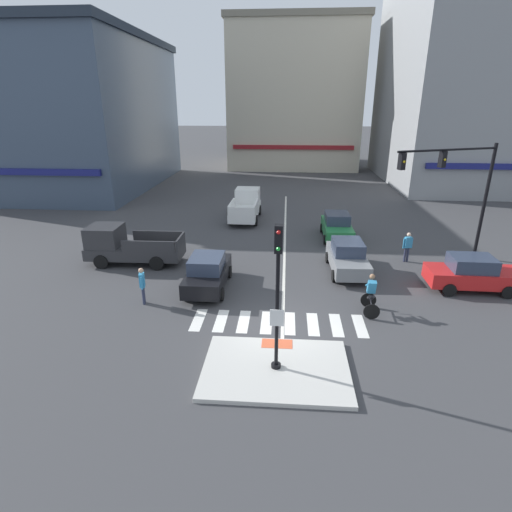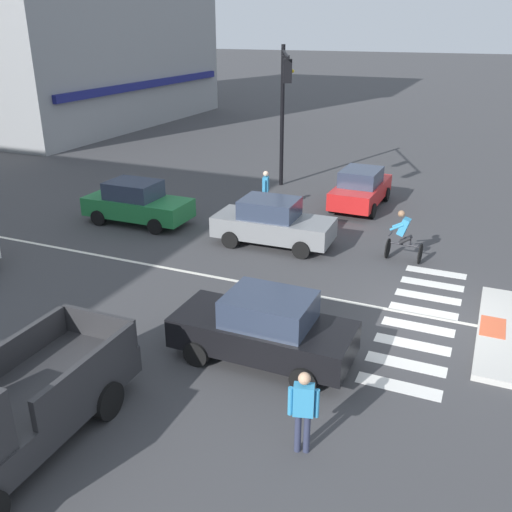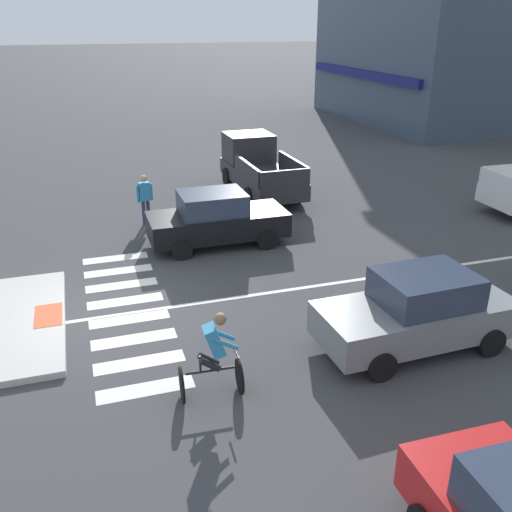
{
  "view_description": "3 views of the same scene",
  "coord_description": "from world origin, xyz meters",
  "px_view_note": "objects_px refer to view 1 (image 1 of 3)",
  "views": [
    {
      "loc": [
        0.18,
        -13.88,
        8.23
      ],
      "look_at": [
        -1.09,
        3.1,
        1.81
      ],
      "focal_mm": 28.5,
      "sensor_mm": 36.0,
      "label": 1
    },
    {
      "loc": [
        -13.57,
        -0.78,
        7.15
      ],
      "look_at": [
        -0.91,
        4.69,
        1.42
      ],
      "focal_mm": 39.32,
      "sensor_mm": 36.0,
      "label": 2
    },
    {
      "loc": [
        12.03,
        -0.31,
        6.34
      ],
      "look_at": [
        -0.0,
        3.57,
        0.96
      ],
      "focal_mm": 39.38,
      "sensor_mm": 36.0,
      "label": 3
    }
  ],
  "objects_px": {
    "car_grey_eastbound_mid": "(347,257)",
    "pickup_truck_white_westbound_distant": "(246,206)",
    "pickup_truck_charcoal_cross_left": "(127,246)",
    "car_red_cross_right": "(472,273)",
    "car_green_eastbound_far": "(337,226)",
    "signal_pole": "(278,286)",
    "pedestrian_at_curb_left": "(142,283)",
    "pedestrian_waiting_far_side": "(408,245)",
    "cyclist": "(371,293)",
    "traffic_light_mast": "(460,181)",
    "car_black_westbound_near": "(208,272)"
  },
  "relations": [
    {
      "from": "car_grey_eastbound_mid",
      "to": "pickup_truck_white_westbound_distant",
      "type": "distance_m",
      "value": 11.81
    },
    {
      "from": "pickup_truck_charcoal_cross_left",
      "to": "pickup_truck_white_westbound_distant",
      "type": "distance_m",
      "value": 11.15
    },
    {
      "from": "car_red_cross_right",
      "to": "car_grey_eastbound_mid",
      "type": "relative_size",
      "value": 1.0
    },
    {
      "from": "car_green_eastbound_far",
      "to": "car_red_cross_right",
      "type": "distance_m",
      "value": 9.17
    },
    {
      "from": "pickup_truck_white_westbound_distant",
      "to": "car_red_cross_right",
      "type": "bearing_deg",
      "value": -45.14
    },
    {
      "from": "pickup_truck_charcoal_cross_left",
      "to": "signal_pole",
      "type": "bearing_deg",
      "value": -47.26
    },
    {
      "from": "signal_pole",
      "to": "car_red_cross_right",
      "type": "distance_m",
      "value": 11.52
    },
    {
      "from": "car_green_eastbound_far",
      "to": "pedestrian_at_curb_left",
      "type": "distance_m",
      "value": 13.68
    },
    {
      "from": "car_grey_eastbound_mid",
      "to": "pedestrian_at_curb_left",
      "type": "distance_m",
      "value": 10.27
    },
    {
      "from": "signal_pole",
      "to": "pedestrian_at_curb_left",
      "type": "bearing_deg",
      "value": 143.39
    },
    {
      "from": "pickup_truck_charcoal_cross_left",
      "to": "pedestrian_waiting_far_side",
      "type": "relative_size",
      "value": 3.07
    },
    {
      "from": "pedestrian_waiting_far_side",
      "to": "pickup_truck_white_westbound_distant",
      "type": "bearing_deg",
      "value": 139.27
    },
    {
      "from": "cyclist",
      "to": "pedestrian_at_curb_left",
      "type": "relative_size",
      "value": 1.01
    },
    {
      "from": "traffic_light_mast",
      "to": "pickup_truck_white_westbound_distant",
      "type": "bearing_deg",
      "value": 145.37
    },
    {
      "from": "pedestrian_waiting_far_side",
      "to": "traffic_light_mast",
      "type": "bearing_deg",
      "value": 3.07
    },
    {
      "from": "traffic_light_mast",
      "to": "pedestrian_waiting_far_side",
      "type": "relative_size",
      "value": 3.79
    },
    {
      "from": "traffic_light_mast",
      "to": "car_black_westbound_near",
      "type": "distance_m",
      "value": 13.72
    },
    {
      "from": "signal_pole",
      "to": "pedestrian_waiting_far_side",
      "type": "xyz_separation_m",
      "value": [
        6.89,
        10.37,
        -2.07
      ]
    },
    {
      "from": "signal_pole",
      "to": "car_green_eastbound_far",
      "type": "relative_size",
      "value": 1.17
    },
    {
      "from": "car_grey_eastbound_mid",
      "to": "traffic_light_mast",
      "type": "bearing_deg",
      "value": 17.63
    },
    {
      "from": "signal_pole",
      "to": "car_green_eastbound_far",
      "type": "xyz_separation_m",
      "value": [
        3.5,
        14.31,
        -2.24
      ]
    },
    {
      "from": "pickup_truck_white_westbound_distant",
      "to": "pedestrian_at_curb_left",
      "type": "xyz_separation_m",
      "value": [
        -3.09,
        -14.34,
        0.0
      ]
    },
    {
      "from": "car_grey_eastbound_mid",
      "to": "pickup_truck_charcoal_cross_left",
      "type": "relative_size",
      "value": 0.81
    },
    {
      "from": "cyclist",
      "to": "pedestrian_waiting_far_side",
      "type": "distance_m",
      "value": 6.82
    },
    {
      "from": "car_green_eastbound_far",
      "to": "pickup_truck_white_westbound_distant",
      "type": "relative_size",
      "value": 0.8
    },
    {
      "from": "pedestrian_waiting_far_side",
      "to": "signal_pole",
      "type": "bearing_deg",
      "value": -123.58
    },
    {
      "from": "traffic_light_mast",
      "to": "car_black_westbound_near",
      "type": "bearing_deg",
      "value": -160.86
    },
    {
      "from": "traffic_light_mast",
      "to": "pickup_truck_charcoal_cross_left",
      "type": "bearing_deg",
      "value": -175.32
    },
    {
      "from": "pickup_truck_charcoal_cross_left",
      "to": "cyclist",
      "type": "relative_size",
      "value": 3.05
    },
    {
      "from": "signal_pole",
      "to": "pickup_truck_charcoal_cross_left",
      "type": "relative_size",
      "value": 0.94
    },
    {
      "from": "car_black_westbound_near",
      "to": "pickup_truck_white_westbound_distant",
      "type": "bearing_deg",
      "value": 87.33
    },
    {
      "from": "signal_pole",
      "to": "pedestrian_at_curb_left",
      "type": "distance_m",
      "value": 7.63
    },
    {
      "from": "signal_pole",
      "to": "car_black_westbound_near",
      "type": "height_order",
      "value": "signal_pole"
    },
    {
      "from": "traffic_light_mast",
      "to": "pedestrian_at_curb_left",
      "type": "relative_size",
      "value": 3.79
    },
    {
      "from": "pickup_truck_white_westbound_distant",
      "to": "pedestrian_at_curb_left",
      "type": "relative_size",
      "value": 3.08
    },
    {
      "from": "signal_pole",
      "to": "pickup_truck_white_westbound_distant",
      "type": "xyz_separation_m",
      "value": [
        -2.8,
        18.72,
        -2.08
      ]
    },
    {
      "from": "car_black_westbound_near",
      "to": "car_grey_eastbound_mid",
      "type": "relative_size",
      "value": 0.99
    },
    {
      "from": "car_green_eastbound_far",
      "to": "cyclist",
      "type": "bearing_deg",
      "value": -88.34
    },
    {
      "from": "signal_pole",
      "to": "traffic_light_mast",
      "type": "bearing_deg",
      "value": 49.05
    },
    {
      "from": "car_green_eastbound_far",
      "to": "car_grey_eastbound_mid",
      "type": "xyz_separation_m",
      "value": [
        -0.08,
        -5.63,
        0.0
      ]
    },
    {
      "from": "traffic_light_mast",
      "to": "pickup_truck_charcoal_cross_left",
      "type": "height_order",
      "value": "traffic_light_mast"
    },
    {
      "from": "pedestrian_at_curb_left",
      "to": "signal_pole",
      "type": "bearing_deg",
      "value": -36.61
    },
    {
      "from": "car_black_westbound_near",
      "to": "car_red_cross_right",
      "type": "distance_m",
      "value": 12.35
    },
    {
      "from": "pickup_truck_charcoal_cross_left",
      "to": "pedestrian_waiting_far_side",
      "type": "xyz_separation_m",
      "value": [
        15.26,
        1.31,
        0.0
      ]
    },
    {
      "from": "car_black_westbound_near",
      "to": "pedestrian_at_curb_left",
      "type": "bearing_deg",
      "value": -144.64
    },
    {
      "from": "signal_pole",
      "to": "pedestrian_waiting_far_side",
      "type": "distance_m",
      "value": 12.62
    },
    {
      "from": "car_grey_eastbound_mid",
      "to": "pedestrian_at_curb_left",
      "type": "relative_size",
      "value": 2.49
    },
    {
      "from": "car_red_cross_right",
      "to": "pickup_truck_charcoal_cross_left",
      "type": "bearing_deg",
      "value": 172.96
    },
    {
      "from": "signal_pole",
      "to": "pedestrian_waiting_far_side",
      "type": "relative_size",
      "value": 2.89
    },
    {
      "from": "pedestrian_waiting_far_side",
      "to": "pedestrian_at_curb_left",
      "type": "bearing_deg",
      "value": -154.87
    }
  ]
}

